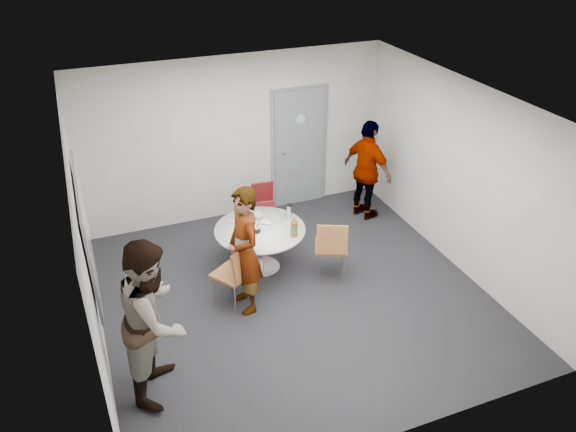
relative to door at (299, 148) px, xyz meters
name	(u,v)px	position (x,y,z in m)	size (l,w,h in m)	color
floor	(294,295)	(-1.10, -2.48, -1.03)	(5.00, 5.00, 0.00)	#222226
ceiling	(295,105)	(-1.10, -2.48, 1.67)	(5.00, 5.00, 0.00)	silver
wall_back	(236,139)	(-1.10, 0.02, 0.32)	(5.00, 5.00, 0.00)	#B5B3AC
wall_left	(85,249)	(-3.60, -2.48, 0.32)	(5.00, 5.00, 0.00)	#B5B3AC
wall_right	(460,177)	(1.40, -2.48, 0.32)	(5.00, 5.00, 0.00)	#B5B3AC
wall_front	(399,336)	(-1.10, -4.98, 0.32)	(5.00, 5.00, 0.00)	#B5B3AC
door	(299,148)	(0.00, 0.00, 0.00)	(1.02, 0.17, 2.12)	slate
whiteboard	(86,232)	(-3.56, -2.28, 0.42)	(0.04, 1.90, 1.25)	gray
table	(262,234)	(-1.28, -1.71, -0.44)	(1.29, 1.29, 0.97)	white
chair_near_left	(237,270)	(-1.86, -2.41, -0.46)	(0.62, 0.63, 0.92)	brown
chair_near_right	(332,244)	(-0.47, -2.31, -0.46)	(0.59, 0.61, 0.93)	brown
chair_far	(264,202)	(-0.89, -0.67, -0.54)	(0.42, 0.45, 0.80)	maroon
person_main	(244,251)	(-1.77, -2.47, -0.15)	(0.64, 0.42, 1.75)	#A5C6EA
person_left	(155,318)	(-3.05, -3.43, -0.08)	(0.92, 0.71, 1.88)	white
person_right	(367,171)	(0.84, -0.90, -0.18)	(1.00, 0.41, 1.70)	black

